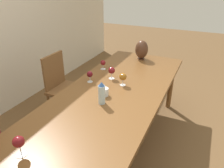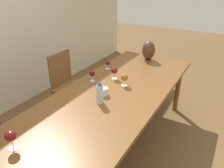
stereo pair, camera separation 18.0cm
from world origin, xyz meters
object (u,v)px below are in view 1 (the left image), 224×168
object	(u,v)px
wine_glass_2	(90,74)
wine_glass_5	(112,71)
water_tumbler	(104,92)
wine_glass_0	(19,142)
chair_far	(63,86)
wine_glass_4	(103,63)
wine_glass_1	(123,77)
water_bottle	(102,93)
vase	(142,50)

from	to	relation	value
wine_glass_2	wine_glass_5	world-z (taller)	wine_glass_5
water_tumbler	wine_glass_0	distance (m)	0.96
wine_glass_0	chair_far	world-z (taller)	chair_far
wine_glass_5	chair_far	world-z (taller)	chair_far
wine_glass_4	wine_glass_1	bearing A→B (deg)	-128.31
wine_glass_4	wine_glass_5	distance (m)	0.31
wine_glass_2	water_bottle	bearing A→B (deg)	-136.78
wine_glass_0	wine_glass_4	world-z (taller)	wine_glass_0
wine_glass_0	wine_glass_4	bearing A→B (deg)	6.75
wine_glass_2	wine_glass_4	distance (m)	0.40
water_tumbler	chair_far	bearing A→B (deg)	63.60
vase	water_tumbler	bearing A→B (deg)	179.95
water_bottle	water_tumbler	world-z (taller)	water_bottle
wine_glass_2	chair_far	world-z (taller)	chair_far
wine_glass_1	chair_far	size ratio (longest dim) A/B	0.15
water_tumbler	wine_glass_4	size ratio (longest dim) A/B	0.71
wine_glass_2	chair_far	distance (m)	0.68
vase	wine_glass_0	distance (m)	2.11
wine_glass_4	wine_glass_5	world-z (taller)	wine_glass_5
water_tumbler	wine_glass_1	distance (m)	0.30
wine_glass_1	chair_far	bearing A→B (deg)	82.16
water_bottle	vase	distance (m)	1.31
wine_glass_2	chair_far	xyz separation A→B (m)	(0.20, 0.55, -0.35)
water_bottle	chair_far	size ratio (longest dim) A/B	0.24
water_tumbler	wine_glass_4	xyz separation A→B (m)	(0.60, 0.32, 0.04)
wine_glass_2	vase	bearing A→B (deg)	-16.70
wine_glass_1	wine_glass_2	bearing A→B (deg)	102.19
wine_glass_4	wine_glass_5	bearing A→B (deg)	-134.22
water_bottle	wine_glass_1	distance (m)	0.43
vase	wine_glass_1	world-z (taller)	vase
wine_glass_1	wine_glass_4	bearing A→B (deg)	51.69
wine_glass_0	wine_glass_2	bearing A→B (deg)	7.20
wine_glass_2	wine_glass_5	distance (m)	0.26
wine_glass_1	water_bottle	bearing A→B (deg)	175.94
chair_far	wine_glass_0	bearing A→B (deg)	-152.99
wine_glass_2	chair_far	bearing A→B (deg)	69.62
wine_glass_0	chair_far	size ratio (longest dim) A/B	0.16
wine_glass_0	wine_glass_1	size ratio (longest dim) A/B	1.08
vase	wine_glass_2	bearing A→B (deg)	163.30
wine_glass_0	vase	bearing A→B (deg)	-3.78
water_tumbler	chair_far	world-z (taller)	chair_far
water_tumbler	wine_glass_5	world-z (taller)	wine_glass_5
water_tumbler	vase	bearing A→B (deg)	-0.05
wine_glass_1	water_tumbler	bearing A→B (deg)	164.92
water_bottle	wine_glass_5	distance (m)	0.55
wine_glass_2	wine_glass_0	bearing A→B (deg)	-172.80
wine_glass_4	chair_far	size ratio (longest dim) A/B	0.13
vase	wine_glass_1	bearing A→B (deg)	-175.00
water_bottle	wine_glass_5	world-z (taller)	water_bottle
wine_glass_0	wine_glass_4	xyz separation A→B (m)	(1.55, 0.18, -0.03)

